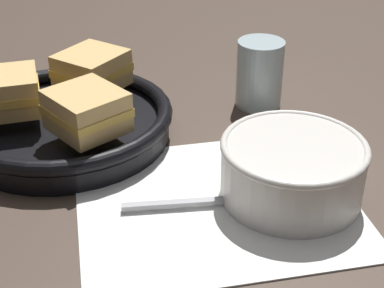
{
  "coord_description": "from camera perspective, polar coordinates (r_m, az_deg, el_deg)",
  "views": [
    {
      "loc": [
        -0.15,
        -0.5,
        0.36
      ],
      "look_at": [
        0.0,
        0.04,
        0.04
      ],
      "focal_mm": 55.0,
      "sensor_mm": 36.0,
      "label": 1
    }
  ],
  "objects": [
    {
      "name": "drinking_glass",
      "position": [
        0.8,
        6.57,
        6.79
      ],
      "size": [
        0.06,
        0.06,
        0.09
      ],
      "color": "silver",
      "rests_on": "ground_plane"
    },
    {
      "name": "ground_plane",
      "position": [
        0.63,
        0.73,
        -4.54
      ],
      "size": [
        4.0,
        4.0,
        0.0
      ],
      "primitive_type": "plane",
      "color": "#47382D"
    },
    {
      "name": "skillet",
      "position": [
        0.73,
        -12.25,
        2.11
      ],
      "size": [
        0.26,
        0.35,
        0.04
      ],
      "color": "black",
      "rests_on": "ground_plane"
    },
    {
      "name": "spoon",
      "position": [
        0.61,
        3.69,
        -5.43
      ],
      "size": [
        0.16,
        0.04,
        0.01
      ],
      "rotation": [
        0.0,
        0.0,
        -0.16
      ],
      "color": "#B7B7BC",
      "rests_on": "napkin"
    },
    {
      "name": "soup_bowl",
      "position": [
        0.61,
        9.71,
        -2.19
      ],
      "size": [
        0.15,
        0.15,
        0.07
      ],
      "color": "silver",
      "rests_on": "ground_plane"
    },
    {
      "name": "sandwich_near_left",
      "position": [
        0.66,
        -10.18,
        3.18
      ],
      "size": [
        0.1,
        0.1,
        0.05
      ],
      "rotation": [
        0.0,
        0.0,
        6.75
      ],
      "color": "#DBB26B",
      "rests_on": "skillet"
    },
    {
      "name": "sandwich_near_right",
      "position": [
        0.76,
        -9.68,
        7.08
      ],
      "size": [
        0.11,
        0.11,
        0.05
      ],
      "rotation": [
        0.0,
        0.0,
        8.58
      ],
      "color": "#DBB26B",
      "rests_on": "skillet"
    },
    {
      "name": "sandwich_far_left",
      "position": [
        0.73,
        -17.68,
        4.79
      ],
      "size": [
        0.08,
        0.07,
        0.05
      ],
      "rotation": [
        0.0,
        0.0,
        11.0
      ],
      "color": "#DBB26B",
      "rests_on": "skillet"
    },
    {
      "name": "napkin",
      "position": [
        0.61,
        2.36,
        -5.64
      ],
      "size": [
        0.3,
        0.26,
        0.0
      ],
      "color": "white",
      "rests_on": "ground_plane"
    }
  ]
}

